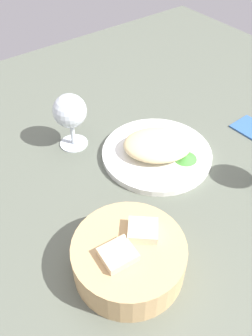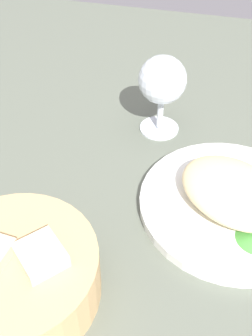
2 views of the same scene
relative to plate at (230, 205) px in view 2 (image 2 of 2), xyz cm
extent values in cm
cube|color=#596053|center=(2.36, 6.81, -1.70)|extent=(140.00, 140.00, 2.00)
cylinder|color=white|center=(0.00, 0.00, 0.00)|extent=(24.28, 24.28, 1.40)
ellipsoid|color=beige|center=(0.00, 0.00, 2.62)|extent=(18.64, 17.69, 3.84)
cylinder|color=tan|center=(21.88, 18.53, 2.48)|extent=(18.35, 18.35, 6.36)
cube|color=beige|center=(18.59, 17.85, 4.92)|extent=(6.36, 6.32, 4.73)
cylinder|color=silver|center=(12.59, -14.76, -0.40)|extent=(6.39, 6.39, 0.60)
cylinder|color=silver|center=(12.59, -14.76, 2.38)|extent=(1.00, 1.00, 4.96)
sphere|color=silver|center=(12.59, -14.76, 8.57)|extent=(7.42, 7.42, 7.42)
camera|label=1|loc=(41.03, 43.29, 53.14)|focal=38.25mm
camera|label=2|loc=(4.16, 39.15, 41.11)|focal=44.05mm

